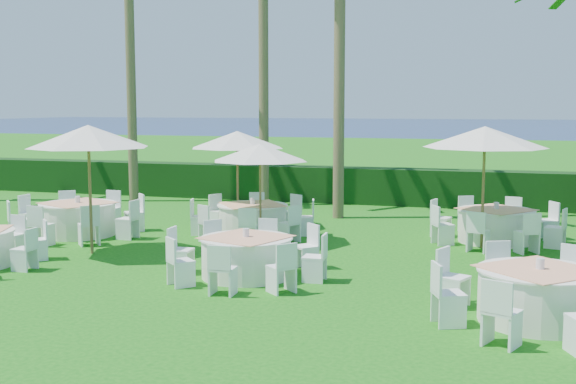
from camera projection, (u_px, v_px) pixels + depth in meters
name	position (u px, v px, depth m)	size (l,w,h in m)	color
ground	(208.00, 287.00, 13.09)	(120.00, 120.00, 0.00)	#115C0F
hedge	(347.00, 185.00, 24.43)	(34.00, 1.00, 1.20)	black
ocean	(471.00, 127.00, 110.06)	(260.00, 260.00, 0.00)	#071E47
banquet_table_b	(246.00, 256.00, 13.83)	(3.11, 3.11, 0.94)	white
banquet_table_c	(539.00, 294.00, 10.94)	(3.19, 3.19, 0.99)	white
banquet_table_d	(78.00, 218.00, 18.27)	(3.34, 3.34, 1.00)	white
banquet_table_e	(253.00, 219.00, 18.32)	(3.12, 3.12, 0.95)	white
banquet_table_f	(496.00, 225.00, 17.38)	(3.18, 3.18, 0.97)	white
umbrella_a	(88.00, 136.00, 15.76)	(2.69, 2.69, 2.86)	brown
umbrella_b	(260.00, 152.00, 17.10)	(2.32, 2.32, 2.38)	brown
umbrella_c	(237.00, 140.00, 19.23)	(2.56, 2.56, 2.60)	brown
umbrella_d	(485.00, 137.00, 16.37)	(2.80, 2.80, 2.81)	brown
palm_a	(130.00, 23.00, 24.17)	(4.40, 4.00, 11.08)	brown
palm_b	(263.00, 35.00, 23.29)	(4.41, 4.03, 10.13)	brown
palm_c	(340.00, 19.00, 20.49)	(4.14, 4.40, 10.49)	brown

